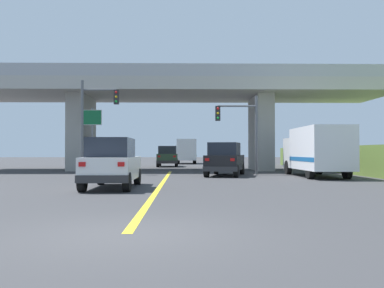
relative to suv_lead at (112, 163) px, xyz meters
name	(u,v)px	position (x,y,z in m)	size (l,w,h in m)	color
ground	(171,170)	(1.89, 17.15, -1.01)	(160.00, 160.00, 0.00)	#353538
overpass_bridge	(172,99)	(1.89, 17.15, 4.68)	(34.16, 8.48, 7.75)	#A8A59E
lane_divider_stripe	(162,184)	(1.89, 2.36, -1.01)	(0.20, 24.21, 0.01)	yellow
suv_lead	(112,163)	(0.00, 0.00, 0.00)	(1.89, 4.71, 2.02)	silver
suv_crossing	(225,159)	(5.42, 8.83, 0.00)	(2.95, 5.13, 2.02)	black
box_truck	(317,151)	(10.69, 7.60, 0.52)	(2.33, 7.18, 2.87)	silver
sedan_oncoming	(168,156)	(1.28, 25.03, 0.00)	(1.99, 4.64, 2.02)	#2D4C33
traffic_signal_nearside	(242,125)	(6.65, 10.25, 2.20)	(2.75, 0.36, 5.07)	#56595E
traffic_signal_farside	(94,115)	(-3.05, 10.92, 2.89)	(2.50, 0.36, 6.17)	#56595E
highway_sign	(92,125)	(-3.84, 14.21, 2.41)	(1.41, 0.17, 4.71)	slate
semi_truck_distant	(186,151)	(3.18, 35.57, 0.55)	(2.33, 6.57, 2.97)	silver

